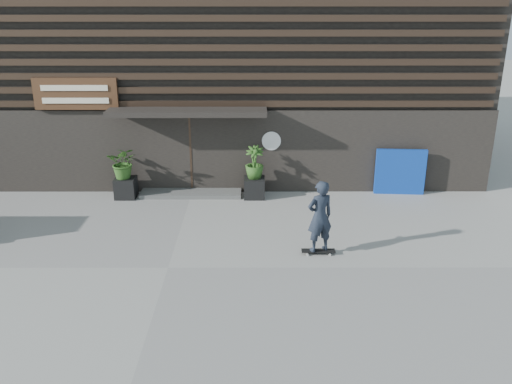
{
  "coord_description": "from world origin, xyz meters",
  "views": [
    {
      "loc": [
        1.93,
        -10.58,
        5.67
      ],
      "look_at": [
        1.94,
        1.85,
        1.1
      ],
      "focal_mm": 37.83,
      "sensor_mm": 36.0,
      "label": 1
    }
  ],
  "objects_px": {
    "planter_pot_right": "(254,188)",
    "blue_tarp": "(400,172)",
    "skateboarder": "(320,217)",
    "planter_pot_left": "(126,188)"
  },
  "relations": [
    {
      "from": "planter_pot_right",
      "to": "skateboarder",
      "type": "xyz_separation_m",
      "value": [
        1.49,
        -3.73,
        0.64
      ]
    },
    {
      "from": "planter_pot_right",
      "to": "blue_tarp",
      "type": "bearing_deg",
      "value": 3.94
    },
    {
      "from": "planter_pot_right",
      "to": "skateboarder",
      "type": "height_order",
      "value": "skateboarder"
    },
    {
      "from": "planter_pot_left",
      "to": "planter_pot_right",
      "type": "bearing_deg",
      "value": 0.0
    },
    {
      "from": "planter_pot_right",
      "to": "skateboarder",
      "type": "relative_size",
      "value": 0.33
    },
    {
      "from": "planter_pot_left",
      "to": "planter_pot_right",
      "type": "distance_m",
      "value": 3.8
    },
    {
      "from": "planter_pot_right",
      "to": "blue_tarp",
      "type": "relative_size",
      "value": 0.41
    },
    {
      "from": "planter_pot_right",
      "to": "blue_tarp",
      "type": "distance_m",
      "value": 4.38
    },
    {
      "from": "blue_tarp",
      "to": "skateboarder",
      "type": "relative_size",
      "value": 0.82
    },
    {
      "from": "skateboarder",
      "to": "planter_pot_left",
      "type": "bearing_deg",
      "value": 144.76
    }
  ]
}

